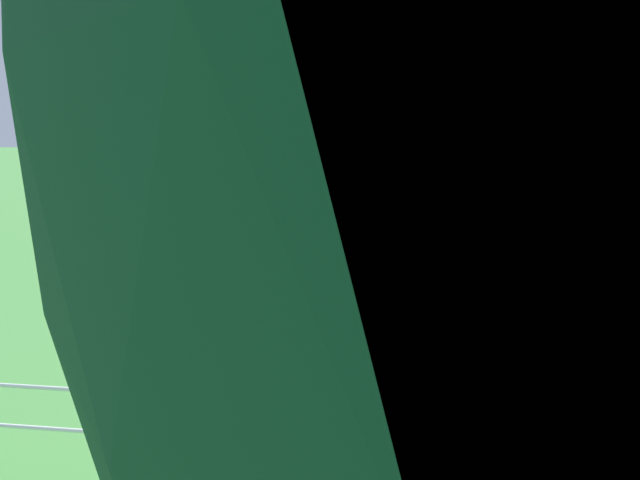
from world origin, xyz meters
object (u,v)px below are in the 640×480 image
object	(u,v)px
training_cone	(341,390)
frisbee_held	(363,285)
dog	(252,228)
person	(386,275)
frisbee_flying	(261,201)

from	to	relation	value
training_cone	frisbee_held	bearing A→B (deg)	-90.99
frisbee_held	dog	bearing A→B (deg)	-16.84
person	dog	distance (m)	2.07
frisbee_held	training_cone	distance (m)	2.43
dog	frisbee_flying	size ratio (longest dim) A/B	4.02
person	frisbee_flying	distance (m)	2.09
frisbee_held	training_cone	xyz separation A→B (m)	(0.04, 2.38, -0.46)
frisbee_flying	training_cone	distance (m)	3.58
training_cone	dog	bearing A→B (deg)	-60.60
person	training_cone	distance (m)	2.70
person	training_cone	size ratio (longest dim) A/B	4.32
dog	frisbee_flying	world-z (taller)	frisbee_flying
dog	person	bearing A→B (deg)	-7.45
dog	frisbee_held	world-z (taller)	dog
person	frisbee_flying	xyz separation A→B (m)	(1.83, -0.26, 0.98)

